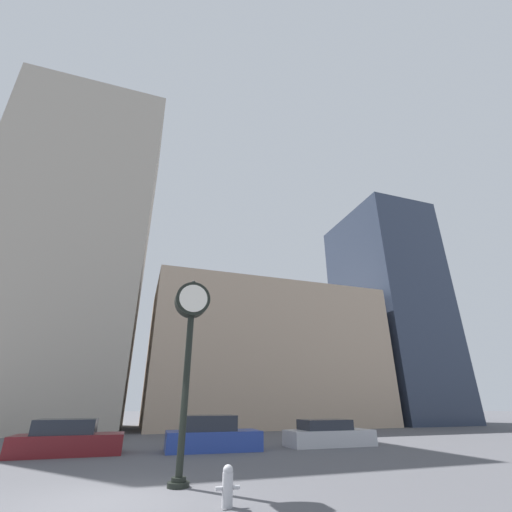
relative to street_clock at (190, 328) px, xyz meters
name	(u,v)px	position (x,y,z in m)	size (l,w,h in m)	color
ground_plane	(104,503)	(-1.66, -0.96, -3.99)	(200.00, 200.00, 0.00)	#515156
building_tall_tower	(74,249)	(-8.36, 23.04, 11.35)	(12.77, 12.00, 30.68)	#ADA393
building_storefront_row	(262,357)	(10.40, 23.04, 2.26)	(21.78, 12.00, 12.50)	tan
building_glass_modern	(388,310)	(26.50, 23.04, 8.27)	(8.61, 12.00, 24.51)	#2D384C
street_clock	(190,328)	(0.00, 0.00, 0.00)	(1.03, 0.56, 5.48)	black
car_maroon	(68,440)	(-3.68, 7.28, -3.43)	(4.21, 1.80, 1.34)	maroon
car_blue	(212,436)	(2.25, 6.84, -3.39)	(4.27, 2.12, 1.44)	#28429E
car_silver	(328,435)	(8.13, 6.78, -3.48)	(4.41, 1.76, 1.20)	#BCBCC1
fire_hydrant_near	(228,485)	(0.73, -2.16, -3.60)	(0.52, 0.22, 0.76)	#B7B7BC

